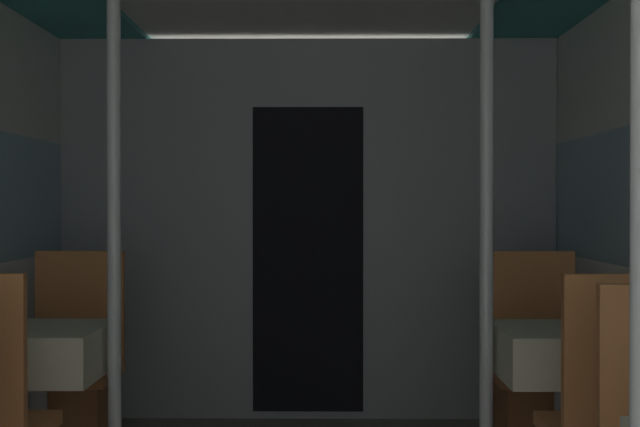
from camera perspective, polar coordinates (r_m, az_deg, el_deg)
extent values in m
cube|color=gray|center=(5.20, -0.76, -0.98)|extent=(2.88, 0.08, 2.21)
cube|color=black|center=(5.16, -0.77, -2.96)|extent=(0.64, 0.01, 1.77)
cylinder|color=#B7B7BC|center=(3.92, -17.94, -12.40)|extent=(0.12, 0.12, 0.70)
cube|color=#93704C|center=(3.86, -17.96, -7.16)|extent=(0.54, 0.54, 0.02)
cube|color=beige|center=(3.87, -17.96, -8.42)|extent=(0.58, 0.58, 0.20)
cube|color=#9C5B31|center=(4.43, -15.78, -12.92)|extent=(0.37, 0.37, 0.42)
cube|color=#D17A42|center=(4.39, -15.79, -9.90)|extent=(0.43, 0.43, 0.05)
cube|color=#D17A42|center=(4.53, -15.11, -5.77)|extent=(0.43, 0.04, 0.54)
cylinder|color=silver|center=(3.73, -13.04, -1.61)|extent=(0.06, 0.06, 2.21)
cylinder|color=#B7B7BC|center=(3.86, 15.66, -12.60)|extent=(0.12, 0.12, 0.70)
cube|color=#93704C|center=(3.79, 15.67, -7.29)|extent=(0.54, 0.54, 0.02)
cube|color=beige|center=(3.80, 15.67, -8.57)|extent=(0.58, 0.58, 0.20)
cube|color=#D17A42|center=(3.12, 19.14, -8.66)|extent=(0.43, 0.04, 0.54)
cube|color=#9C5B31|center=(4.38, 13.84, -13.08)|extent=(0.37, 0.37, 0.42)
cube|color=#D17A42|center=(4.33, 13.84, -10.03)|extent=(0.43, 0.43, 0.05)
cube|color=#D17A42|center=(4.47, 13.27, -5.84)|extent=(0.43, 0.04, 0.54)
cylinder|color=silver|center=(3.69, 10.60, -1.63)|extent=(0.06, 0.06, 2.21)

